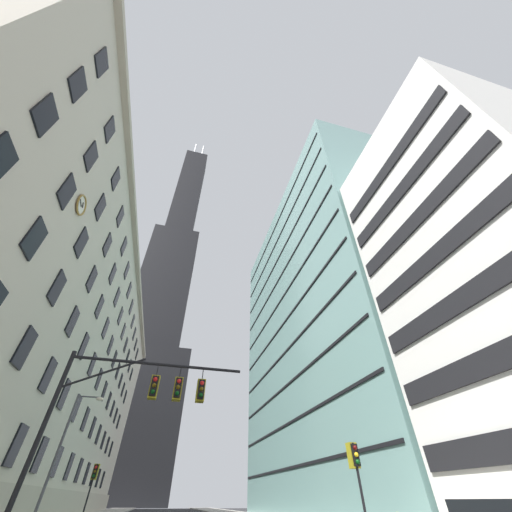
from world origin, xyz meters
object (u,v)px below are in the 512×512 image
traffic_signal_mast (144,398)px  street_lamppost (66,441)px  traffic_light_near_right (355,460)px  traffic_light_far_left (94,475)px

traffic_signal_mast → street_lamppost: 11.67m
traffic_light_near_right → street_lamppost: 18.97m
traffic_signal_mast → street_lamppost: size_ratio=1.14×
traffic_light_far_left → street_lamppost: bearing=-104.1°
traffic_signal_mast → street_lamppost: (-5.25, 10.40, -0.56)m
traffic_signal_mast → traffic_light_near_right: traffic_signal_mast is taller
traffic_signal_mast → traffic_light_far_left: bearing=103.0°
traffic_signal_mast → street_lamppost: street_lamppost is taller
traffic_signal_mast → traffic_light_far_left: 16.85m
traffic_signal_mast → street_lamppost: bearing=116.8°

